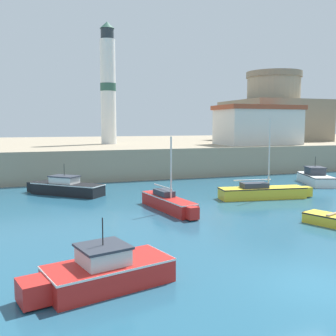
% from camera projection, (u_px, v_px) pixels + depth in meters
% --- Properties ---
extents(ground_plane, '(200.00, 200.00, 0.00)m').
position_uv_depth(ground_plane, '(318.00, 285.00, 12.89)').
color(ground_plane, '#235670').
extents(quay_seawall, '(120.00, 40.00, 2.93)m').
position_uv_depth(quay_seawall, '(98.00, 151.00, 55.00)').
color(quay_seawall, gray).
rests_on(quay_seawall, ground).
extents(sailboat_yellow_0, '(6.91, 2.32, 5.68)m').
position_uv_depth(sailboat_yellow_0, '(263.00, 192.00, 27.92)').
color(sailboat_yellow_0, yellow).
rests_on(sailboat_yellow_0, ground).
extents(motorboat_white_1, '(3.23, 5.62, 2.41)m').
position_uv_depth(motorboat_white_1, '(315.00, 178.00, 34.72)').
color(motorboat_white_1, white).
rests_on(motorboat_white_1, ground).
extents(motorboat_red_2, '(5.08, 2.82, 2.30)m').
position_uv_depth(motorboat_red_2, '(103.00, 271.00, 12.68)').
color(motorboat_red_2, red).
rests_on(motorboat_red_2, ground).
extents(motorboat_black_3, '(5.55, 5.24, 2.33)m').
position_uv_depth(motorboat_black_3, '(66.00, 187.00, 29.41)').
color(motorboat_black_3, black).
rests_on(motorboat_black_3, ground).
extents(sailboat_red_4, '(1.89, 5.98, 4.53)m').
position_uv_depth(sailboat_red_4, '(168.00, 202.00, 24.07)').
color(sailboat_red_4, red).
rests_on(sailboat_red_4, ground).
extents(dinghy_yellow_8, '(2.14, 3.47, 0.64)m').
position_uv_depth(dinghy_yellow_8, '(334.00, 220.00, 20.37)').
color(dinghy_yellow_8, yellow).
rests_on(dinghy_yellow_8, ground).
extents(fortress, '(11.78, 11.78, 9.65)m').
position_uv_depth(fortress, '(273.00, 115.00, 56.02)').
color(fortress, gray).
rests_on(fortress, quay_seawall).
extents(lighthouse, '(1.82, 1.82, 14.09)m').
position_uv_depth(lighthouse, '(108.00, 85.00, 45.91)').
color(lighthouse, silver).
rests_on(lighthouse, quay_seawall).
extents(harbor_shed_mid_row, '(9.36, 5.60, 4.46)m').
position_uv_depth(harbor_shed_mid_row, '(258.00, 125.00, 45.23)').
color(harbor_shed_mid_row, silver).
rests_on(harbor_shed_mid_row, quay_seawall).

